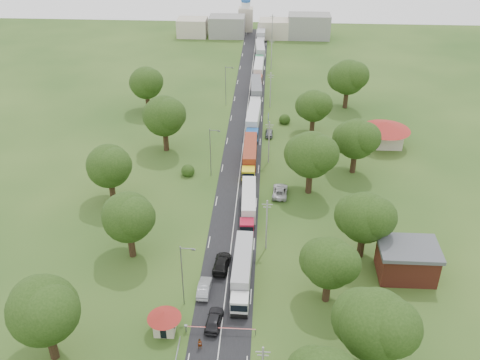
# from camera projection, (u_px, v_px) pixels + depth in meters

# --- Properties ---
(ground) EXTENTS (260.00, 260.00, 0.00)m
(ground) POSITION_uv_depth(u_px,v_px,m) (234.00, 221.00, 90.39)
(ground) COLOR #224216
(ground) RESTS_ON ground
(road) EXTENTS (8.00, 200.00, 0.04)m
(road) POSITION_uv_depth(u_px,v_px,m) (241.00, 164.00, 107.51)
(road) COLOR black
(road) RESTS_ON ground
(boom_barrier) EXTENTS (9.22, 0.35, 1.18)m
(boom_barrier) POSITION_uv_depth(u_px,v_px,m) (210.00, 328.00, 68.60)
(boom_barrier) COLOR slate
(boom_barrier) RESTS_ON ground
(guard_booth) EXTENTS (4.40, 4.40, 3.45)m
(guard_booth) POSITION_uv_depth(u_px,v_px,m) (164.00, 319.00, 68.24)
(guard_booth) COLOR #BFB49E
(guard_booth) RESTS_ON ground
(info_sign) EXTENTS (0.12, 3.10, 4.10)m
(info_sign) POSITION_uv_depth(u_px,v_px,m) (268.00, 120.00, 118.55)
(info_sign) COLOR slate
(info_sign) RESTS_ON ground
(pole_1) EXTENTS (1.60, 0.24, 9.00)m
(pole_1) POSITION_uv_depth(u_px,v_px,m) (267.00, 224.00, 81.71)
(pole_1) COLOR gray
(pole_1) RESTS_ON ground
(pole_2) EXTENTS (1.60, 0.24, 9.00)m
(pole_2) POSITION_uv_depth(u_px,v_px,m) (269.00, 142.00, 105.68)
(pole_2) COLOR gray
(pole_2) RESTS_ON ground
(pole_3) EXTENTS (1.60, 0.24, 9.00)m
(pole_3) POSITION_uv_depth(u_px,v_px,m) (270.00, 90.00, 129.65)
(pole_3) COLOR gray
(pole_3) RESTS_ON ground
(pole_4) EXTENTS (1.60, 0.24, 9.00)m
(pole_4) POSITION_uv_depth(u_px,v_px,m) (271.00, 54.00, 153.62)
(pole_4) COLOR gray
(pole_4) RESTS_ON ground
(pole_5) EXTENTS (1.60, 0.24, 9.00)m
(pole_5) POSITION_uv_depth(u_px,v_px,m) (272.00, 28.00, 177.59)
(pole_5) COLOR gray
(pole_5) RESTS_ON ground
(lamp_0) EXTENTS (2.03, 0.22, 10.00)m
(lamp_0) POSITION_uv_depth(u_px,v_px,m) (183.00, 273.00, 70.69)
(lamp_0) COLOR slate
(lamp_0) RESTS_ON ground
(lamp_1) EXTENTS (2.03, 0.22, 10.00)m
(lamp_1) POSITION_uv_depth(u_px,v_px,m) (211.00, 150.00, 100.65)
(lamp_1) COLOR slate
(lamp_1) RESTS_ON ground
(lamp_2) EXTENTS (2.03, 0.22, 10.00)m
(lamp_2) POSITION_uv_depth(u_px,v_px,m) (226.00, 84.00, 130.61)
(lamp_2) COLOR slate
(lamp_2) RESTS_ON ground
(tree_1) EXTENTS (9.60, 9.60, 12.05)m
(tree_1) POSITION_uv_depth(u_px,v_px,m) (375.00, 324.00, 59.90)
(tree_1) COLOR #382616
(tree_1) RESTS_ON ground
(tree_2) EXTENTS (8.00, 8.00, 10.10)m
(tree_2) POSITION_uv_depth(u_px,v_px,m) (329.00, 262.00, 71.00)
(tree_2) COLOR #382616
(tree_2) RESTS_ON ground
(tree_3) EXTENTS (8.80, 8.80, 11.07)m
(tree_3) POSITION_uv_depth(u_px,v_px,m) (365.00, 217.00, 78.94)
(tree_3) COLOR #382616
(tree_3) RESTS_ON ground
(tree_4) EXTENTS (9.60, 9.60, 12.05)m
(tree_4) POSITION_uv_depth(u_px,v_px,m) (311.00, 154.00, 94.40)
(tree_4) COLOR #382616
(tree_4) RESTS_ON ground
(tree_5) EXTENTS (8.80, 8.80, 11.07)m
(tree_5) POSITION_uv_depth(u_px,v_px,m) (356.00, 139.00, 101.10)
(tree_5) COLOR #382616
(tree_5) RESTS_ON ground
(tree_6) EXTENTS (8.00, 8.00, 10.10)m
(tree_6) POSITION_uv_depth(u_px,v_px,m) (314.00, 106.00, 116.32)
(tree_6) COLOR #382616
(tree_6) RESTS_ON ground
(tree_7) EXTENTS (9.60, 9.60, 12.05)m
(tree_7) POSITION_uv_depth(u_px,v_px,m) (348.00, 77.00, 128.08)
(tree_7) COLOR #382616
(tree_7) RESTS_ON ground
(tree_9) EXTENTS (9.60, 9.60, 12.05)m
(tree_9) POSITION_uv_depth(u_px,v_px,m) (44.00, 309.00, 61.84)
(tree_9) COLOR #382616
(tree_9) RESTS_ON ground
(tree_10) EXTENTS (8.80, 8.80, 11.07)m
(tree_10) POSITION_uv_depth(u_px,v_px,m) (128.00, 216.00, 79.01)
(tree_10) COLOR #382616
(tree_10) RESTS_ON ground
(tree_11) EXTENTS (8.80, 8.80, 11.07)m
(tree_11) POSITION_uv_depth(u_px,v_px,m) (109.00, 165.00, 92.21)
(tree_11) COLOR #382616
(tree_11) RESTS_ON ground
(tree_12) EXTENTS (9.60, 9.60, 12.05)m
(tree_12) POSITION_uv_depth(u_px,v_px,m) (164.00, 116.00, 108.72)
(tree_12) COLOR #382616
(tree_12) RESTS_ON ground
(tree_13) EXTENTS (8.80, 8.80, 11.07)m
(tree_13) POSITION_uv_depth(u_px,v_px,m) (146.00, 83.00, 126.56)
(tree_13) COLOR #382616
(tree_13) RESTS_ON ground
(house_brick) EXTENTS (8.60, 6.60, 5.20)m
(house_brick) POSITION_uv_depth(u_px,v_px,m) (407.00, 261.00, 77.43)
(house_brick) COLOR maroon
(house_brick) RESTS_ON ground
(house_cream) EXTENTS (10.08, 10.08, 5.80)m
(house_cream) POSITION_uv_depth(u_px,v_px,m) (385.00, 130.00, 112.67)
(house_cream) COLOR #BFB49E
(house_cream) RESTS_ON ground
(distant_town) EXTENTS (52.00, 8.00, 8.00)m
(distant_town) POSITION_uv_depth(u_px,v_px,m) (258.00, 27.00, 182.73)
(distant_town) COLOR gray
(distant_town) RESTS_ON ground
(church) EXTENTS (5.00, 5.00, 12.30)m
(church) POSITION_uv_depth(u_px,v_px,m) (246.00, 15.00, 188.84)
(church) COLOR #BFB49E
(church) RESTS_ON ground
(truck_0) EXTENTS (2.65, 14.52, 4.02)m
(truck_0) POSITION_uv_depth(u_px,v_px,m) (242.00, 270.00, 76.40)
(truck_0) COLOR white
(truck_0) RESTS_ON ground
(truck_1) EXTENTS (2.75, 13.74, 3.80)m
(truck_1) POSITION_uv_depth(u_px,v_px,m) (249.00, 204.00, 91.23)
(truck_1) COLOR maroon
(truck_1) RESTS_ON ground
(truck_2) EXTENTS (2.64, 14.68, 4.07)m
(truck_2) POSITION_uv_depth(u_px,v_px,m) (250.00, 156.00, 105.89)
(truck_2) COLOR yellow
(truck_2) RESTS_ON ground
(truck_3) EXTENTS (3.10, 15.33, 4.24)m
(truck_3) POSITION_uv_depth(u_px,v_px,m) (253.00, 120.00, 120.13)
(truck_3) COLOR #19519A
(truck_3) RESTS_ON ground
(truck_4) EXTENTS (3.14, 15.12, 4.18)m
(truck_4) POSITION_uv_depth(u_px,v_px,m) (256.00, 91.00, 135.41)
(truck_4) COLOR silver
(truck_4) RESTS_ON ground
(truck_5) EXTENTS (2.61, 13.95, 3.86)m
(truck_5) POSITION_uv_depth(u_px,v_px,m) (258.00, 70.00, 149.35)
(truck_5) COLOR #B63E1C
(truck_5) RESTS_ON ground
(truck_6) EXTENTS (3.25, 14.52, 4.01)m
(truck_6) POSITION_uv_depth(u_px,v_px,m) (260.00, 51.00, 163.84)
(truck_6) COLOR #2B754A
(truck_6) RESTS_ON ground
(truck_7) EXTENTS (2.65, 15.29, 4.24)m
(truck_7) POSITION_uv_depth(u_px,v_px,m) (261.00, 35.00, 179.14)
(truck_7) COLOR #A3A3A3
(truck_7) RESTS_ON ground
(car_lane_front) EXTENTS (2.42, 5.09, 1.68)m
(car_lane_front) POSITION_uv_depth(u_px,v_px,m) (214.00, 320.00, 69.89)
(car_lane_front) COLOR black
(car_lane_front) RESTS_ON ground
(car_lane_mid) EXTENTS (1.81, 4.81, 1.57)m
(car_lane_mid) POSITION_uv_depth(u_px,v_px,m) (204.00, 288.00, 75.20)
(car_lane_mid) COLOR gray
(car_lane_mid) RESTS_ON ground
(car_lane_rear) EXTENTS (2.75, 5.83, 1.64)m
(car_lane_rear) POSITION_uv_depth(u_px,v_px,m) (222.00, 263.00, 79.75)
(car_lane_rear) COLOR black
(car_lane_rear) RESTS_ON ground
(car_verge_near) EXTENTS (2.98, 5.83, 1.57)m
(car_verge_near) POSITION_uv_depth(u_px,v_px,m) (280.00, 191.00, 97.16)
(car_verge_near) COLOR #B4B4B4
(car_verge_near) RESTS_ON ground
(car_verge_far) EXTENTS (1.69, 4.10, 1.39)m
(car_verge_far) POSITION_uv_depth(u_px,v_px,m) (269.00, 133.00, 118.14)
(car_verge_far) COLOR slate
(car_verge_far) RESTS_ON ground
(pedestrian_near) EXTENTS (0.64, 0.49, 1.60)m
(pedestrian_near) POSITION_uv_depth(u_px,v_px,m) (200.00, 344.00, 66.42)
(pedestrian_near) COLOR gray
(pedestrian_near) RESTS_ON ground
(pedestrian_booth) EXTENTS (1.19, 1.16, 1.94)m
(pedestrian_booth) POSITION_uv_depth(u_px,v_px,m) (174.00, 319.00, 69.81)
(pedestrian_booth) COLOR gray
(pedestrian_booth) RESTS_ON ground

